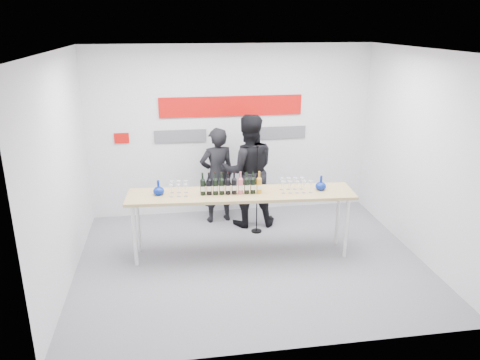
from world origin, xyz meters
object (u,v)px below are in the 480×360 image
object	(u,v)px
presenter_left	(217,175)
presenter_right	(248,171)
tasting_table	(241,198)
mic_stand	(257,206)

from	to	relation	value
presenter_left	presenter_right	distance (m)	0.56
tasting_table	presenter_right	distance (m)	1.13
tasting_table	presenter_right	size ratio (longest dim) A/B	1.73
presenter_left	mic_stand	distance (m)	0.91
mic_stand	presenter_right	bearing A→B (deg)	100.63
presenter_left	presenter_right	world-z (taller)	presenter_right
presenter_right	mic_stand	bearing A→B (deg)	105.13
presenter_left	presenter_right	bearing A→B (deg)	144.27
tasting_table	presenter_right	bearing A→B (deg)	78.85
tasting_table	presenter_left	world-z (taller)	presenter_left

